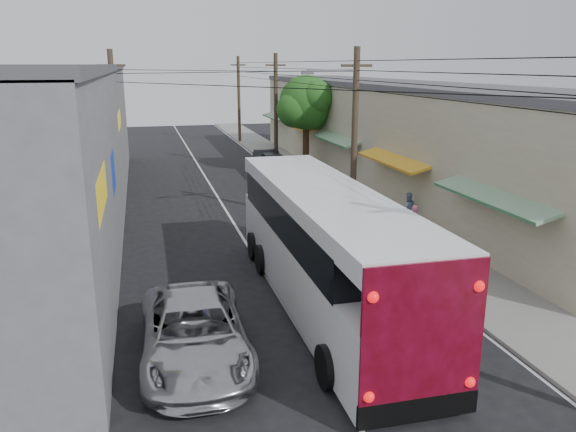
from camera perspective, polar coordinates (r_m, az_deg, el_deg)
name	(u,v)px	position (r m, az deg, el deg)	size (l,w,h in m)	color
ground	(342,400)	(13.26, 5.51, -18.08)	(120.00, 120.00, 0.00)	black
sidewalk	(330,192)	(32.92, 4.25, 2.49)	(3.00, 80.00, 0.12)	slate
building_right	(389,132)	(35.89, 10.18, 8.36)	(7.09, 40.00, 6.25)	#B7B192
building_left	(42,144)	(28.95, -23.72, 6.74)	(7.20, 36.00, 7.25)	gray
utility_poles	(272,122)	(31.66, -1.67, 9.49)	(11.80, 45.28, 8.00)	#473828
street_tree	(307,104)	(38.05, 1.96, 11.26)	(4.40, 4.00, 6.60)	#3F2B19
coach_bus	(324,246)	(17.15, 3.63, -3.01)	(3.07, 12.87, 3.70)	white
jeepney	(195,332)	(14.51, -9.48, -11.55)	(2.60, 5.63, 1.56)	#BAB9C0
parked_suv	(305,199)	(28.11, 1.79, 1.70)	(2.00, 4.92, 1.43)	#A3A4AB
parked_car_mid	(274,164)	(37.92, -1.39, 5.31)	(1.83, 4.54, 1.55)	#2A2B30
parked_car_far	(267,161)	(39.34, -2.12, 5.62)	(1.57, 4.52, 1.49)	black
pedestrian_near	(413,222)	(24.04, 12.63, -0.64)	(0.54, 0.35, 1.48)	#D77191
pedestrian_far	(408,209)	(26.15, 12.07, 0.72)	(0.74, 0.58, 1.53)	#8597C2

